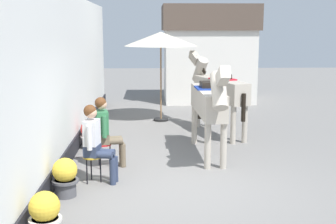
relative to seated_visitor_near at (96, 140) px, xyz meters
The scene contains 11 objects.
ground_plane 3.45m from the seated_visitor_near, 59.49° to the left, with size 40.00×40.00×0.00m, color slate.
pub_facade_wall 1.80m from the seated_visitor_near, 121.18° to the left, with size 0.34×14.00×3.40m.
distant_cottage 9.64m from the seated_visitor_near, 71.09° to the left, with size 3.40×2.60×3.50m.
seated_visitor_near is the anchor object (origin of this frame).
seated_visitor_far 0.89m from the seated_visitor_near, 84.27° to the left, with size 0.61×0.48×1.39m.
saddled_horse_near 2.70m from the seated_visitor_near, 35.48° to the left, with size 0.52×3.00×2.06m.
saddled_horse_far 4.55m from the seated_visitor_near, 53.82° to the left, with size 1.25×2.88×2.06m.
flower_planter_nearest 2.24m from the seated_visitor_near, 100.57° to the right, with size 0.43×0.43×0.64m.
flower_planter_inner_near 0.90m from the seated_visitor_near, 122.46° to the right, with size 0.43×0.43×0.64m.
flower_planter_farthest 2.40m from the seated_visitor_near, 100.39° to the left, with size 0.43×0.43×0.64m.
cafe_parasol 5.71m from the seated_visitor_near, 76.70° to the left, with size 2.10×2.10×2.58m.
Camera 1 is at (-0.74, -7.53, 2.69)m, focal length 48.09 mm.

